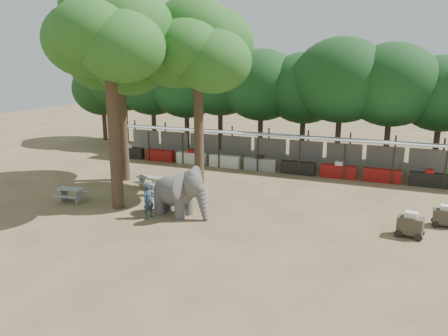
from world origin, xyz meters
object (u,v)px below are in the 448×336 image
at_px(elephant, 179,192).
at_px(cart_front, 410,225).
at_px(handler, 149,201).
at_px(picnic_table_near, 71,193).
at_px(yard_tree_back, 197,47).
at_px(yard_tree_left, 119,54).
at_px(cart_back, 445,216).
at_px(picnic_table_far, 149,180).
at_px(yard_tree_center, 108,32).

distance_m(elephant, cart_front, 11.09).
height_order(handler, cart_front, handler).
bearing_deg(picnic_table_near, yard_tree_back, 29.56).
bearing_deg(elephant, cart_front, 15.83).
distance_m(yard_tree_left, handler, 10.94).
distance_m(elephant, picnic_table_near, 6.91).
bearing_deg(cart_back, yard_tree_left, 173.28).
bearing_deg(picnic_table_far, picnic_table_near, -120.86).
bearing_deg(handler, picnic_table_near, 100.51).
relative_size(picnic_table_near, cart_front, 1.26).
height_order(yard_tree_center, cart_back, yard_tree_center).
xyz_separation_m(picnic_table_near, cart_back, (19.38, 3.71, 0.03)).
distance_m(yard_tree_back, cart_back, 15.59).
relative_size(yard_tree_left, cart_front, 8.44).
bearing_deg(picnic_table_near, elephant, -3.74).
relative_size(yard_tree_center, picnic_table_near, 7.31).
height_order(picnic_table_near, cart_back, cart_back).
bearing_deg(picnic_table_near, picnic_table_far, 51.24).
height_order(yard_tree_center, picnic_table_near, yard_tree_center).
bearing_deg(yard_tree_center, cart_back, 11.78).
distance_m(yard_tree_left, yard_tree_center, 5.92).
bearing_deg(yard_tree_back, cart_front, -12.33).
bearing_deg(cart_front, cart_back, 61.08).
height_order(elephant, handler, elephant).
xyz_separation_m(picnic_table_far, cart_back, (16.76, -0.36, 0.06)).
height_order(yard_tree_back, picnic_table_far, yard_tree_back).
height_order(yard_tree_center, elephant, yard_tree_center).
bearing_deg(picnic_table_near, cart_back, 4.87).
relative_size(handler, picnic_table_near, 1.11).
xyz_separation_m(elephant, picnic_table_far, (-4.24, 3.80, -0.81)).
xyz_separation_m(yard_tree_center, cart_front, (14.82, 1.42, -8.63)).
relative_size(handler, cart_front, 1.40).
distance_m(elephant, handler, 1.62).
bearing_deg(elephant, yard_tree_center, -172.11).
bearing_deg(elephant, picnic_table_near, -169.47).
bearing_deg(elephant, yard_tree_left, 152.00).
bearing_deg(cart_back, yard_tree_center, -170.25).
xyz_separation_m(yard_tree_center, picnic_table_near, (-3.02, -0.29, -8.71)).
distance_m(yard_tree_center, picnic_table_near, 9.23).
relative_size(yard_tree_back, elephant, 3.34).
height_order(yard_tree_back, elephant, yard_tree_back).
bearing_deg(yard_tree_center, handler, -20.65).
bearing_deg(picnic_table_far, elephant, -39.96).
height_order(handler, picnic_table_far, handler).
bearing_deg(picnic_table_far, yard_tree_left, 156.73).
bearing_deg(yard_tree_left, picnic_table_far, -25.22).
relative_size(elephant, cart_front, 2.61).
height_order(handler, cart_back, handler).
relative_size(picnic_table_far, cart_front, 1.14).
xyz_separation_m(yard_tree_center, cart_back, (16.36, 3.41, -8.68)).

